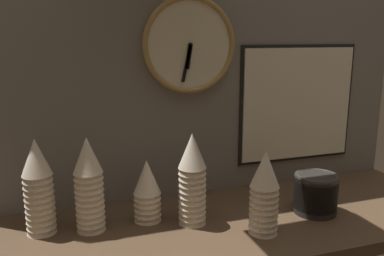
{
  "coord_description": "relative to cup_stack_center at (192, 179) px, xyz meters",
  "views": [
    {
      "loc": [
        -0.5,
        -1.1,
        0.57
      ],
      "look_at": [
        -0.12,
        0.04,
        0.3
      ],
      "focal_mm": 38.0,
      "sensor_mm": 36.0,
      "label": 1
    }
  ],
  "objects": [
    {
      "name": "ground_plane",
      "position": [
        0.13,
        -0.01,
        -0.16
      ],
      "size": [
        1.6,
        0.56,
        0.04
      ],
      "primitive_type": "cube",
      "color": "#4C3826"
    },
    {
      "name": "wall_tiled_back",
      "position": [
        0.13,
        0.26,
        0.38
      ],
      "size": [
        1.6,
        0.03,
        1.05
      ],
      "color": "slate",
      "rests_on": "ground_plane"
    },
    {
      "name": "cup_stack_center",
      "position": [
        0.0,
        0.0,
        0.0
      ],
      "size": [
        0.09,
        0.09,
        0.29
      ],
      "color": "beige",
      "rests_on": "ground_plane"
    },
    {
      "name": "cup_stack_far_left",
      "position": [
        -0.44,
        0.08,
        0.0
      ],
      "size": [
        0.09,
        0.09,
        0.29
      ],
      "color": "beige",
      "rests_on": "ground_plane"
    },
    {
      "name": "cup_stack_center_right",
      "position": [
        0.18,
        -0.13,
        -0.02
      ],
      "size": [
        0.09,
        0.09,
        0.25
      ],
      "color": "beige",
      "rests_on": "ground_plane"
    },
    {
      "name": "cup_stack_left",
      "position": [
        -0.3,
        0.05,
        0.0
      ],
      "size": [
        0.09,
        0.09,
        0.29
      ],
      "color": "beige",
      "rests_on": "ground_plane"
    },
    {
      "name": "cup_stack_center_left",
      "position": [
        -0.13,
        0.06,
        -0.05
      ],
      "size": [
        0.09,
        0.09,
        0.2
      ],
      "color": "beige",
      "rests_on": "ground_plane"
    },
    {
      "name": "bowl_stack_right",
      "position": [
        0.41,
        -0.06,
        -0.08
      ],
      "size": [
        0.14,
        0.14,
        0.13
      ],
      "color": "black",
      "rests_on": "ground_plane"
    },
    {
      "name": "wall_clock",
      "position": [
        0.07,
        0.22,
        0.4
      ],
      "size": [
        0.33,
        0.03,
        0.33
      ],
      "color": "beige"
    },
    {
      "name": "menu_board",
      "position": [
        0.51,
        0.23,
        0.17
      ],
      "size": [
        0.49,
        0.01,
        0.45
      ],
      "color": "black"
    }
  ]
}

